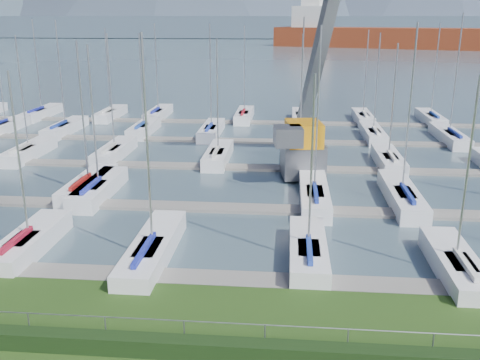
# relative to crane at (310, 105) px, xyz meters

# --- Properties ---
(water) EXTENTS (800.00, 540.00, 0.20)m
(water) POSITION_rel_crane_xyz_m (-4.34, 235.07, -5.73)
(water) COLOR #455A66
(hedge) EXTENTS (80.00, 0.70, 0.70)m
(hedge) POSITION_rel_crane_xyz_m (-4.34, -25.33, -4.98)
(hedge) COLOR black
(hedge) RESTS_ON grass
(fence) EXTENTS (80.00, 0.04, 0.04)m
(fence) POSITION_rel_crane_xyz_m (-4.34, -24.93, -4.13)
(fence) COLOR gray
(fence) RESTS_ON grass
(foothill) EXTENTS (900.00, 80.00, 12.00)m
(foothill) POSITION_rel_crane_xyz_m (-4.34, 305.07, 0.67)
(foothill) COLOR #455666
(foothill) RESTS_ON water
(docks) EXTENTS (90.00, 41.60, 0.25)m
(docks) POSITION_rel_crane_xyz_m (-4.34, 1.07, -5.55)
(docks) COLOR gray
(docks) RESTS_ON water
(crane) EXTENTS (6.34, 13.22, 22.35)m
(crane) POSITION_rel_crane_xyz_m (0.00, 0.00, 0.00)
(crane) COLOR #5A5B61
(crane) RESTS_ON water
(cargo_ship_mid) EXTENTS (94.53, 48.34, 21.50)m
(cargo_ship_mid) POSITION_rel_crane_xyz_m (34.48, 186.43, -1.73)
(cargo_ship_mid) COLOR maroon
(cargo_ship_mid) RESTS_ON water
(sailboat_fleet) EXTENTS (75.27, 48.95, 12.84)m
(sailboat_fleet) POSITION_rel_crane_xyz_m (-4.21, 3.48, 0.00)
(sailboat_fleet) COLOR #1F289B
(sailboat_fleet) RESTS_ON water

